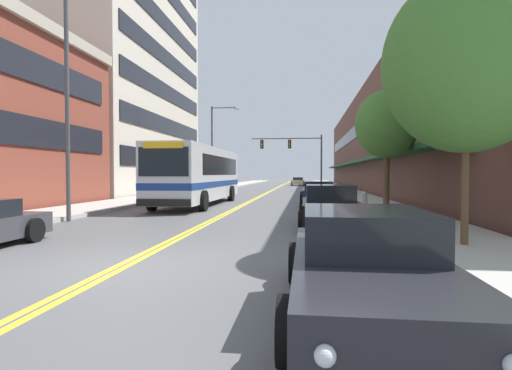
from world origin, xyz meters
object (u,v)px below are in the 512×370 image
car_red_parked_left_mid (217,187)px  car_navy_parked_right_mid (318,194)px  car_charcoal_parked_right_foreground (366,267)px  traffic_signal_mast (296,150)px  street_tree_right_mid (387,125)px  fire_hydrant (364,202)px  street_tree_right_near (467,62)px  car_beige_moving_lead (298,182)px  city_bus (200,173)px  car_black_parked_right_far (330,207)px  street_lamp_left_near (76,81)px  street_lamp_left_far (216,141)px

car_red_parked_left_mid → car_navy_parked_right_mid: size_ratio=1.00×
car_charcoal_parked_right_foreground → traffic_signal_mast: traffic_signal_mast is taller
street_tree_right_mid → fire_hydrant: 3.55m
street_tree_right_near → car_beige_moving_lead: bearing=95.2°
city_bus → traffic_signal_mast: traffic_signal_mast is taller
car_black_parked_right_far → car_beige_moving_lead: car_black_parked_right_far is taller
car_red_parked_left_mid → car_charcoal_parked_right_foreground: bearing=-74.0°
car_beige_moving_lead → street_tree_right_mid: size_ratio=0.84×
car_red_parked_left_mid → street_lamp_left_near: 21.98m
city_bus → street_tree_right_near: bearing=-53.1°
car_red_parked_left_mid → car_navy_parked_right_mid: (8.69, -12.28, 0.03)m
fire_hydrant → car_charcoal_parked_right_foreground: bearing=-98.1°
city_bus → car_navy_parked_right_mid: size_ratio=2.57×
city_bus → street_lamp_left_near: street_lamp_left_near is taller
car_charcoal_parked_right_foreground → traffic_signal_mast: (-1.74, 37.24, 3.63)m
street_tree_right_mid → car_black_parked_right_far: bearing=-122.7°
traffic_signal_mast → street_tree_right_near: size_ratio=1.21×
traffic_signal_mast → city_bus: bearing=-104.3°
street_lamp_left_far → traffic_signal_mast: bearing=34.8°
street_tree_right_near → traffic_signal_mast: bearing=98.0°
car_charcoal_parked_right_foreground → street_tree_right_mid: (2.73, 12.65, 3.29)m
street_lamp_left_near → street_tree_right_mid: 12.60m
car_black_parked_right_far → street_lamp_left_far: bearing=111.5°
street_lamp_left_far → fire_hydrant: 23.37m
city_bus → street_tree_right_mid: size_ratio=2.25×
street_tree_right_mid → city_bus: bearing=153.6°
traffic_signal_mast → street_lamp_left_near: size_ratio=0.85×
car_beige_moving_lead → street_lamp_left_near: (-7.37, -46.67, 4.61)m
traffic_signal_mast → street_lamp_left_far: size_ratio=0.91×
city_bus → fire_hydrant: size_ratio=13.23×
city_bus → street_lamp_left_near: 9.52m
traffic_signal_mast → street_tree_right_mid: 25.00m
city_bus → street_lamp_left_far: (-2.36, 14.70, 3.08)m
car_beige_moving_lead → traffic_signal_mast: size_ratio=0.59×
car_red_parked_left_mid → car_beige_moving_lead: size_ratio=1.05×
street_tree_right_near → car_black_parked_right_far: bearing=124.5°
car_navy_parked_right_mid → street_tree_right_near: size_ratio=0.74×
street_lamp_left_near → street_tree_right_mid: size_ratio=1.67×
car_charcoal_parked_right_foreground → car_beige_moving_lead: (-1.82, 55.48, -0.01)m
car_red_parked_left_mid → street_lamp_left_far: 4.67m
street_lamp_left_far → fire_hydrant: street_lamp_left_far is taller
car_charcoal_parked_right_foreground → street_lamp_left_far: bearing=106.0°
car_charcoal_parked_right_foreground → car_navy_parked_right_mid: car_navy_parked_right_mid is taller
car_navy_parked_right_mid → fire_hydrant: bearing=-74.8°
city_bus → traffic_signal_mast: size_ratio=1.58×
car_navy_parked_right_mid → street_lamp_left_near: size_ratio=0.52×
city_bus → car_navy_parked_right_mid: bearing=5.2°
street_tree_right_mid → car_navy_parked_right_mid: bearing=117.0°
street_lamp_left_far → fire_hydrant: size_ratio=9.16×
car_navy_parked_right_mid → street_lamp_left_far: bearing=123.1°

